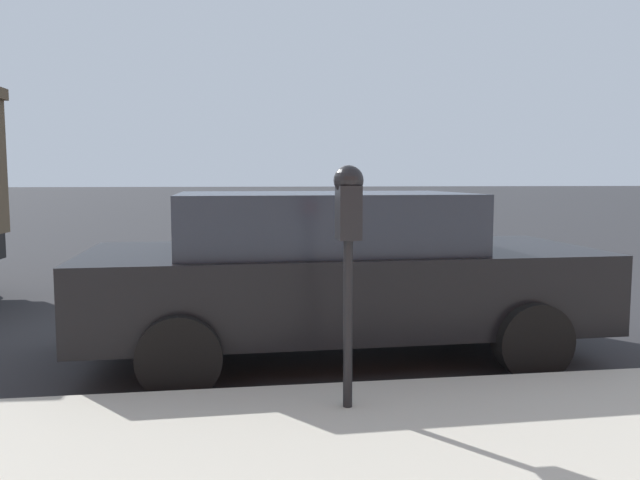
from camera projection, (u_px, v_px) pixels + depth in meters
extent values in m
plane|color=#2B2B2D|center=(287.00, 332.00, 6.68)|extent=(220.00, 220.00, 0.00)
cylinder|color=black|center=(348.00, 324.00, 3.99)|extent=(0.06, 0.06, 1.09)
cube|color=black|center=(348.00, 213.00, 3.92)|extent=(0.20, 0.14, 0.34)
sphere|color=black|center=(349.00, 180.00, 3.90)|extent=(0.19, 0.19, 0.19)
cube|color=#B21919|center=(345.00, 218.00, 4.03)|extent=(0.01, 0.11, 0.12)
cube|color=black|center=(345.00, 200.00, 4.02)|extent=(0.01, 0.10, 0.08)
cube|color=black|center=(342.00, 285.00, 5.74)|extent=(1.90, 4.59, 0.68)
cube|color=#232833|center=(322.00, 221.00, 5.65)|extent=(1.65, 2.58, 0.51)
cylinder|color=black|center=(451.00, 298.00, 6.90)|extent=(0.23, 0.64, 0.64)
cylinder|color=black|center=(533.00, 341.00, 5.10)|extent=(0.23, 0.64, 0.64)
cylinder|color=black|center=(190.00, 307.00, 6.45)|extent=(0.23, 0.64, 0.64)
cylinder|color=black|center=(179.00, 357.00, 4.65)|extent=(0.23, 0.64, 0.64)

